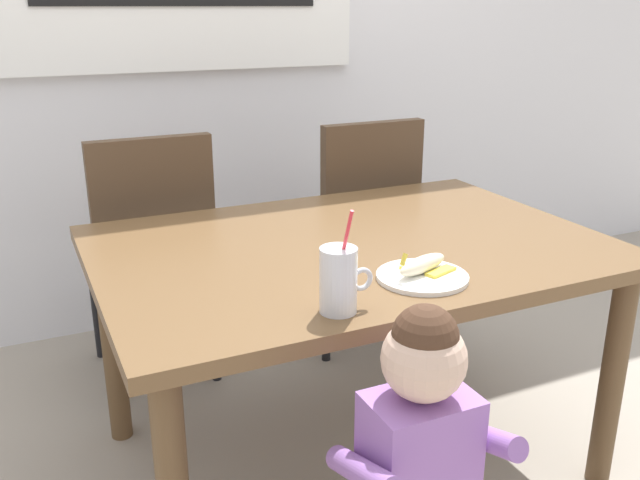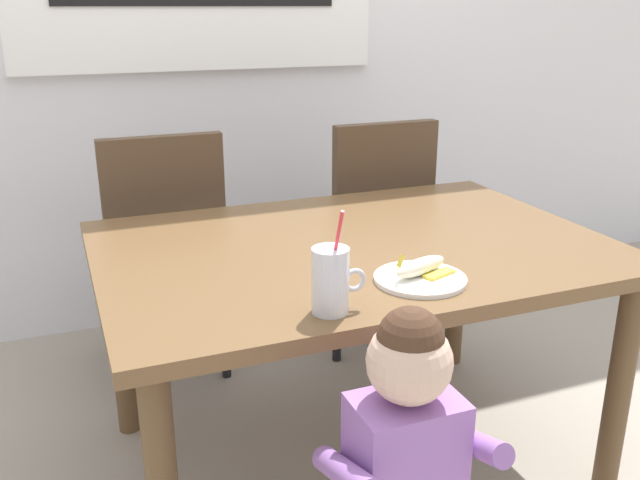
# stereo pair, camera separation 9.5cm
# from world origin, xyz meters

# --- Properties ---
(ground_plane) EXTENTS (24.00, 24.00, 0.00)m
(ground_plane) POSITION_xyz_m (0.00, 0.00, 0.00)
(ground_plane) COLOR #9E9384
(dining_table) EXTENTS (1.44, 1.00, 0.73)m
(dining_table) POSITION_xyz_m (0.00, 0.00, 0.64)
(dining_table) COLOR brown
(dining_table) RESTS_ON ground
(dining_chair_left) EXTENTS (0.44, 0.44, 0.96)m
(dining_chair_left) POSITION_xyz_m (-0.43, 0.75, 0.54)
(dining_chair_left) COLOR #4C3826
(dining_chair_left) RESTS_ON ground
(dining_chair_right) EXTENTS (0.44, 0.44, 0.96)m
(dining_chair_right) POSITION_xyz_m (0.40, 0.71, 0.54)
(dining_chair_right) COLOR #4C3826
(dining_chair_right) RESTS_ON ground
(toddler_standing) EXTENTS (0.33, 0.24, 0.84)m
(toddler_standing) POSITION_xyz_m (-0.18, -0.66, 0.53)
(toddler_standing) COLOR #3F4760
(toddler_standing) RESTS_ON ground
(milk_cup) EXTENTS (0.13, 0.09, 0.25)m
(milk_cup) POSITION_xyz_m (-0.24, -0.40, 0.80)
(milk_cup) COLOR silver
(milk_cup) RESTS_ON dining_table
(snack_plate) EXTENTS (0.23, 0.23, 0.01)m
(snack_plate) POSITION_xyz_m (0.03, -0.32, 0.73)
(snack_plate) COLOR white
(snack_plate) RESTS_ON dining_table
(peeled_banana) EXTENTS (0.18, 0.13, 0.07)m
(peeled_banana) POSITION_xyz_m (0.04, -0.31, 0.76)
(peeled_banana) COLOR #F4EAC6
(peeled_banana) RESTS_ON snack_plate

